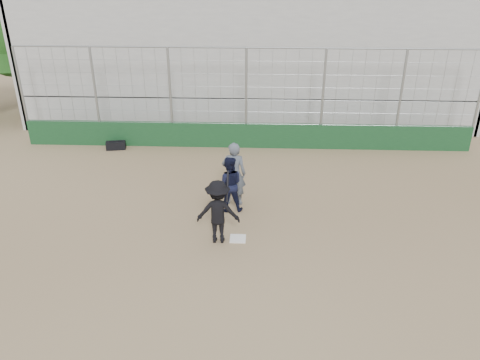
{
  "coord_description": "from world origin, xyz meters",
  "views": [
    {
      "loc": [
        0.54,
        -11.0,
        7.08
      ],
      "look_at": [
        0.0,
        1.4,
        1.15
      ],
      "focal_mm": 35.0,
      "sensor_mm": 36.0,
      "label": 1
    }
  ],
  "objects_px": {
    "batter_at_plate": "(218,212)",
    "umpire": "(234,177)",
    "equipment_bag": "(116,145)",
    "catcher_crouched": "(229,193)"
  },
  "relations": [
    {
      "from": "catcher_crouched",
      "to": "umpire",
      "type": "relative_size",
      "value": 0.65
    },
    {
      "from": "batter_at_plate",
      "to": "umpire",
      "type": "height_order",
      "value": "batter_at_plate"
    },
    {
      "from": "batter_at_plate",
      "to": "equipment_bag",
      "type": "relative_size",
      "value": 2.42
    },
    {
      "from": "catcher_crouched",
      "to": "umpire",
      "type": "bearing_deg",
      "value": 75.14
    },
    {
      "from": "catcher_crouched",
      "to": "batter_at_plate",
      "type": "bearing_deg",
      "value": -96.01
    },
    {
      "from": "equipment_bag",
      "to": "batter_at_plate",
      "type": "bearing_deg",
      "value": -54.25
    },
    {
      "from": "batter_at_plate",
      "to": "umpire",
      "type": "distance_m",
      "value": 2.2
    },
    {
      "from": "catcher_crouched",
      "to": "umpire",
      "type": "height_order",
      "value": "umpire"
    },
    {
      "from": "batter_at_plate",
      "to": "umpire",
      "type": "xyz_separation_m",
      "value": [
        0.31,
        2.18,
        0.02
      ]
    },
    {
      "from": "umpire",
      "to": "equipment_bag",
      "type": "relative_size",
      "value": 2.29
    }
  ]
}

